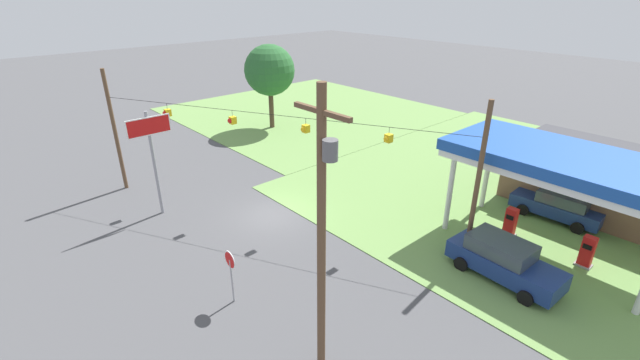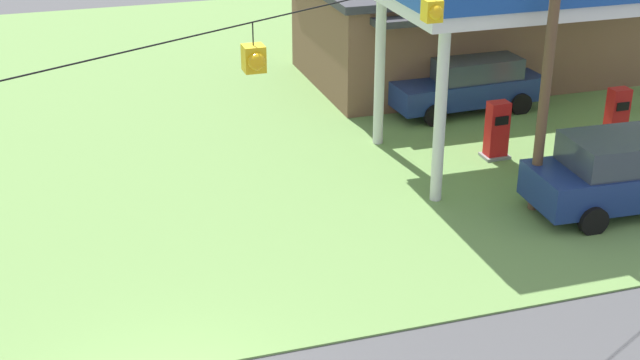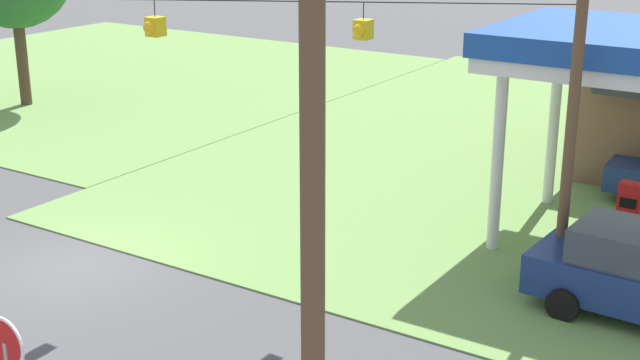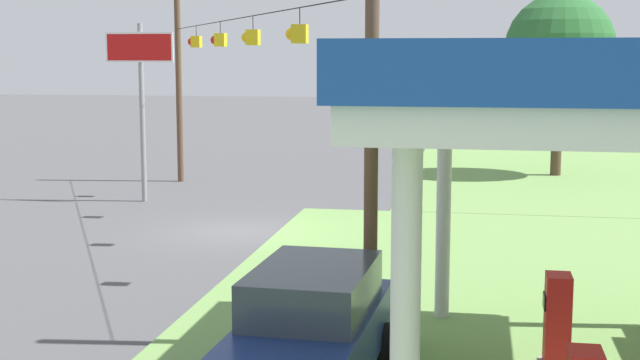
% 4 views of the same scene
% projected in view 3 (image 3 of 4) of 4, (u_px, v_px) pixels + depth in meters
% --- Properties ---
extents(ground_plane, '(160.00, 160.00, 0.00)m').
position_uv_depth(ground_plane, '(77.00, 267.00, 20.35)').
color(ground_plane, '#4C4C4F').
extents(grass_verge_opposite_corner, '(24.00, 24.00, 0.04)m').
position_uv_depth(grass_verge_opposite_corner, '(99.00, 74.00, 41.37)').
color(grass_verge_opposite_corner, '#6B934C').
rests_on(grass_verge_opposite_corner, ground).
extents(fuel_pump_near, '(0.71, 0.56, 1.61)m').
position_uv_depth(fuel_pump_near, '(629.00, 216.00, 21.31)').
color(fuel_pump_near, gray).
rests_on(fuel_pump_near, ground).
extents(stop_sign_roadside, '(0.80, 0.08, 2.50)m').
position_uv_depth(stop_sign_roadside, '(7.00, 360.00, 12.75)').
color(stop_sign_roadside, '#99999E').
rests_on(stop_sign_roadside, ground).
extents(utility_pole_main, '(2.20, 0.44, 9.94)m').
position_uv_depth(utility_pole_main, '(316.00, 153.00, 9.52)').
color(utility_pole_main, brown).
rests_on(utility_pole_main, ground).
extents(signal_span_gantry, '(19.32, 10.24, 7.78)m').
position_uv_depth(signal_span_gantry, '(60.00, 84.00, 19.01)').
color(signal_span_gantry, brown).
rests_on(signal_span_gantry, ground).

